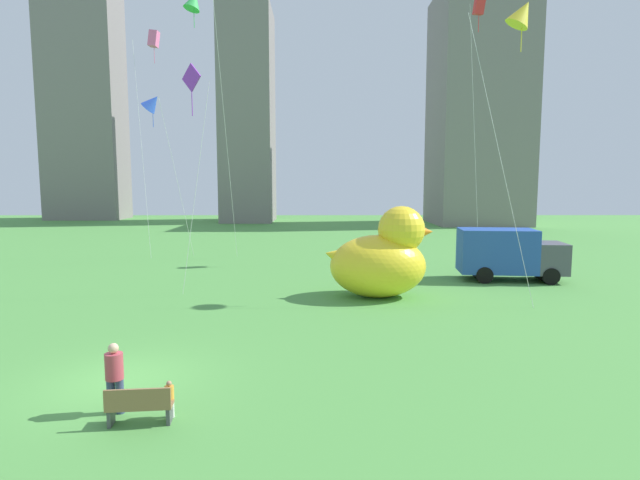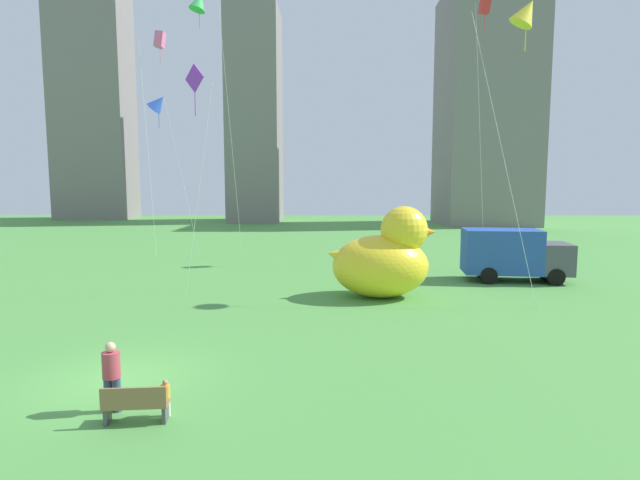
# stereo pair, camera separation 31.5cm
# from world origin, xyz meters

# --- Properties ---
(ground_plane) EXTENTS (140.00, 140.00, 0.00)m
(ground_plane) POSITION_xyz_m (0.00, 0.00, 0.00)
(ground_plane) COLOR #4E9442
(park_bench) EXTENTS (1.48, 0.59, 0.90)m
(park_bench) POSITION_xyz_m (1.44, -2.60, 0.47)
(park_bench) COLOR olive
(park_bench) RESTS_ON ground
(person_adult) EXTENTS (0.42, 0.42, 1.70)m
(person_adult) POSITION_xyz_m (0.66, -1.98, 0.94)
(person_adult) COLOR #38476B
(person_adult) RESTS_ON ground
(person_child) EXTENTS (0.22, 0.22, 0.88)m
(person_child) POSITION_xyz_m (2.01, -2.21, 0.49)
(person_child) COLOR silver
(person_child) RESTS_ON ground
(giant_inflatable_duck) EXTENTS (5.22, 3.35, 4.33)m
(giant_inflatable_duck) POSITION_xyz_m (8.49, 10.36, 1.84)
(giant_inflatable_duck) COLOR yellow
(giant_inflatable_duck) RESTS_ON ground
(box_truck) EXTENTS (5.83, 2.88, 2.85)m
(box_truck) POSITION_xyz_m (16.03, 14.47, 1.44)
(box_truck) COLOR #264CA5
(box_truck) RESTS_ON ground
(city_skyline) EXTENTS (64.78, 17.72, 39.91)m
(city_skyline) POSITION_xyz_m (1.63, 56.95, 16.22)
(city_skyline) COLOR gray
(city_skyline) RESTS_ON ground
(kite_red) EXTENTS (1.08, 1.13, 17.69)m
(kite_red) POSITION_xyz_m (16.21, 21.94, 16.92)
(kite_red) COLOR silver
(kite_red) RESTS_ON ground
(kite_yellow) EXTENTS (3.32, 3.16, 13.80)m
(kite_yellow) POSITION_xyz_m (14.76, 10.63, 13.03)
(kite_yellow) COLOR silver
(kite_yellow) RESTS_ON ground
(kite_purple) EXTENTS (1.52, 1.28, 10.79)m
(kite_purple) POSITION_xyz_m (-0.27, 10.39, 9.73)
(kite_purple) COLOR silver
(kite_purple) RESTS_ON ground
(kite_pink) EXTENTS (2.03, 1.98, 16.21)m
(kite_pink) POSITION_xyz_m (-6.27, 24.52, 15.48)
(kite_pink) COLOR silver
(kite_pink) RESTS_ON ground
(kite_green) EXTENTS (3.19, 4.01, 17.99)m
(kite_green) POSITION_xyz_m (-2.70, 21.84, 17.25)
(kite_green) COLOR silver
(kite_green) RESTS_ON ground
(kite_blue) EXTENTS (3.16, 3.45, 11.71)m
(kite_blue) POSITION_xyz_m (-6.00, 22.93, 10.91)
(kite_blue) COLOR silver
(kite_blue) RESTS_ON ground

